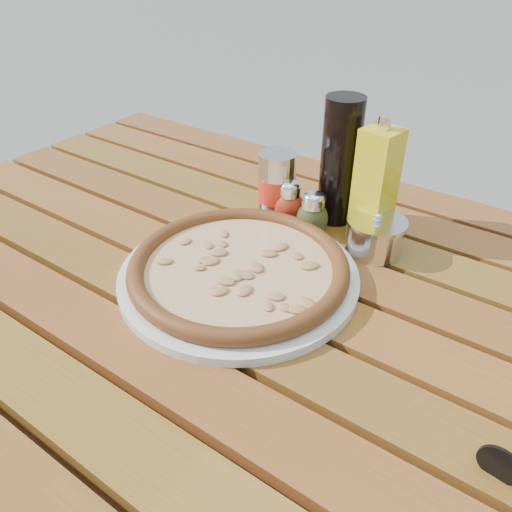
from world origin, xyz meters
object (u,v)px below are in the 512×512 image
Objects in this scene: parmesan_tin at (375,235)px; pepper_shaker at (289,203)px; pizza at (239,267)px; dark_bottle at (340,162)px; oregano_shaker at (312,215)px; olive_oil_cruet at (375,185)px; plate at (239,275)px; soda_can at (277,186)px; table at (249,316)px.

pepper_shaker is at bearing 179.35° from parmesan_tin.
pizza is 0.27m from dark_bottle.
pizza is 0.18m from oregano_shaker.
olive_oil_cruet is at bearing -16.00° from dark_bottle.
plate is 0.19m from pepper_shaker.
dark_bottle reaches higher than pepper_shaker.
soda_can reaches higher than plate.
soda_can is (-0.07, 0.19, 0.13)m from table.
table is 0.24m from soda_can.
dark_bottle reaches higher than pizza.
soda_can is 0.20m from parmesan_tin.
pizza is 3.61× the size of parmesan_tin.
olive_oil_cruet is at bearing 9.81° from soda_can.
table is 11.67× the size of soda_can.
dark_bottle is at bearing 164.00° from olive_oil_cruet.
table is 17.07× the size of oregano_shaker.
olive_oil_cruet reaches higher than parmesan_tin.
olive_oil_cruet is (0.08, -0.02, -0.01)m from dark_bottle.
parmesan_tin is (0.20, -0.01, -0.03)m from soda_can.
parmesan_tin is at bearing -30.73° from dark_bottle.
pepper_shaker is at bearing 99.19° from pizza.
pepper_shaker is 0.71× the size of parmesan_tin.
pepper_shaker is (-0.03, 0.19, 0.02)m from pizza.
soda_can is 1.04× the size of parmesan_tin.
dark_bottle reaches higher than soda_can.
pizza is 5.08× the size of oregano_shaker.
table is 0.29m from olive_oil_cruet.
table is at bearing -68.86° from soda_can.
parmesan_tin is at bearing 54.41° from plate.
plate is 4.39× the size of pepper_shaker.
parmesan_tin is (0.10, -0.06, -0.08)m from dark_bottle.
parmesan_tin is at bearing 5.91° from oregano_shaker.
table is 3.89× the size of plate.
oregano_shaker is at bearing 82.02° from plate.
soda_can is at bearing -170.19° from olive_oil_cruet.
oregano_shaker is 0.11m from olive_oil_cruet.
table is 3.36× the size of pizza.
plate is 1.71× the size of olive_oil_cruet.
oregano_shaker is 0.09m from soda_can.
pepper_shaker is 0.04m from soda_can.
oregano_shaker is at bearing -95.19° from dark_bottle.
olive_oil_cruet is at bearing 15.07° from pepper_shaker.
dark_bottle is 1.05× the size of olive_oil_cruet.
dark_bottle is (0.01, 0.07, 0.07)m from oregano_shaker.
olive_oil_cruet reaches higher than pepper_shaker.
dark_bottle is at bearing 82.83° from pizza.
soda_can is (-0.09, -0.05, -0.05)m from dark_bottle.
pepper_shaker is 0.37× the size of dark_bottle.
pizza is 1.89× the size of dark_bottle.
parmesan_tin is at bearing 55.22° from table.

